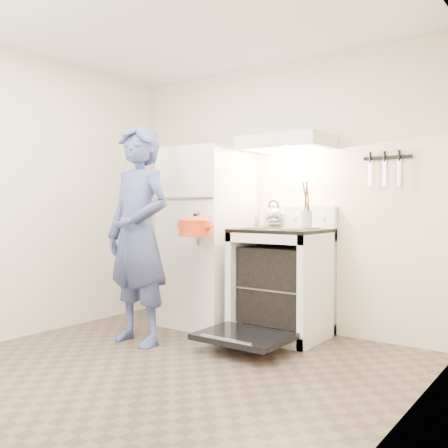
% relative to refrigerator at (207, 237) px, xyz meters
% --- Properties ---
extents(floor, '(3.60, 3.60, 0.00)m').
position_rel_refrigerator_xyz_m(floor, '(0.58, -1.45, -0.85)').
color(floor, brown).
rests_on(floor, ground).
extents(back_wall, '(3.20, 0.02, 2.50)m').
position_rel_refrigerator_xyz_m(back_wall, '(0.58, 0.35, 0.40)').
color(back_wall, beige).
rests_on(back_wall, ground).
extents(refrigerator, '(0.70, 0.70, 1.70)m').
position_rel_refrigerator_xyz_m(refrigerator, '(0.00, 0.00, 0.00)').
color(refrigerator, white).
rests_on(refrigerator, floor).
extents(stove_body, '(0.76, 0.65, 0.92)m').
position_rel_refrigerator_xyz_m(stove_body, '(0.81, 0.02, -0.39)').
color(stove_body, white).
rests_on(stove_body, floor).
extents(cooktop, '(0.76, 0.65, 0.03)m').
position_rel_refrigerator_xyz_m(cooktop, '(0.81, 0.02, 0.09)').
color(cooktop, black).
rests_on(cooktop, stove_body).
extents(backsplash, '(0.76, 0.07, 0.20)m').
position_rel_refrigerator_xyz_m(backsplash, '(0.81, 0.31, 0.20)').
color(backsplash, white).
rests_on(backsplash, cooktop).
extents(oven_door, '(0.70, 0.54, 0.04)m').
position_rel_refrigerator_xyz_m(oven_door, '(0.81, -0.57, -0.72)').
color(oven_door, black).
rests_on(oven_door, floor).
extents(oven_rack, '(0.60, 0.52, 0.01)m').
position_rel_refrigerator_xyz_m(oven_rack, '(0.81, 0.02, -0.41)').
color(oven_rack, slate).
rests_on(oven_rack, stove_body).
extents(range_hood, '(0.76, 0.50, 0.12)m').
position_rel_refrigerator_xyz_m(range_hood, '(0.81, 0.10, 0.86)').
color(range_hood, white).
rests_on(range_hood, back_wall).
extents(knife_strip, '(0.40, 0.02, 0.03)m').
position_rel_refrigerator_xyz_m(knife_strip, '(1.63, 0.33, 0.70)').
color(knife_strip, black).
rests_on(knife_strip, back_wall).
extents(pizza_stone, '(0.31, 0.31, 0.02)m').
position_rel_refrigerator_xyz_m(pizza_stone, '(0.86, 0.03, -0.40)').
color(pizza_stone, '#84654C').
rests_on(pizza_stone, oven_rack).
extents(tea_kettle, '(0.21, 0.17, 0.25)m').
position_rel_refrigerator_xyz_m(tea_kettle, '(0.60, 0.24, 0.23)').
color(tea_kettle, '#BABABF').
rests_on(tea_kettle, cooktop).
extents(utensil_jar, '(0.11, 0.11, 0.13)m').
position_rel_refrigerator_xyz_m(utensil_jar, '(1.13, -0.13, 0.20)').
color(utensil_jar, silver).
rests_on(utensil_jar, cooktop).
extents(person, '(0.68, 0.47, 1.81)m').
position_rel_refrigerator_xyz_m(person, '(-0.05, -0.87, 0.06)').
color(person, navy).
rests_on(person, floor).
extents(dutch_oven, '(0.35, 0.28, 0.23)m').
position_rel_refrigerator_xyz_m(dutch_oven, '(0.30, -0.55, 0.11)').
color(dutch_oven, red).
rests_on(dutch_oven, person).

